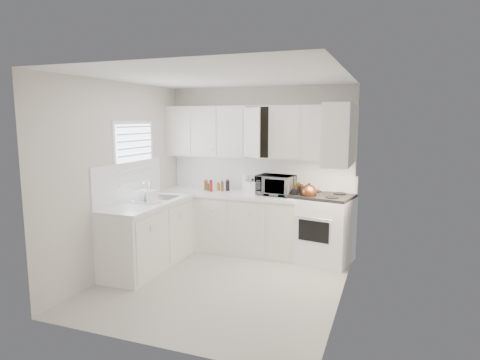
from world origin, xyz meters
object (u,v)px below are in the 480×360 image
at_px(tea_kettle, 309,191).
at_px(dish_rack, 146,195).
at_px(rice_cooker, 253,186).
at_px(microwave, 276,183).
at_px(stove, 322,219).
at_px(utensil_crock, 295,187).

bearing_deg(tea_kettle, dish_rack, -171.36).
bearing_deg(rice_cooker, dish_rack, -125.63).
relative_size(microwave, rice_cooker, 2.30).
bearing_deg(stove, microwave, -171.04).
distance_m(rice_cooker, dish_rack, 1.64).
bearing_deg(microwave, utensil_crock, -17.95).
xyz_separation_m(stove, tea_kettle, (-0.18, -0.16, 0.43)).
bearing_deg(dish_rack, stove, 32.52).
distance_m(stove, dish_rack, 2.57).
height_order(stove, dish_rack, stove).
bearing_deg(stove, utensil_crock, -149.90).
bearing_deg(rice_cooker, stove, 11.30).
bearing_deg(dish_rack, tea_kettle, 31.02).
distance_m(tea_kettle, rice_cooker, 0.91).
xyz_separation_m(stove, rice_cooker, (-1.08, -0.02, 0.43)).
distance_m(stove, rice_cooker, 1.16).
bearing_deg(utensil_crock, rice_cooker, 170.14).
relative_size(rice_cooker, utensil_crock, 0.73).
height_order(tea_kettle, utensil_crock, utensil_crock).
height_order(stove, microwave, microwave).
xyz_separation_m(microwave, rice_cooker, (-0.36, -0.04, -0.07)).
height_order(rice_cooker, dish_rack, rice_cooker).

